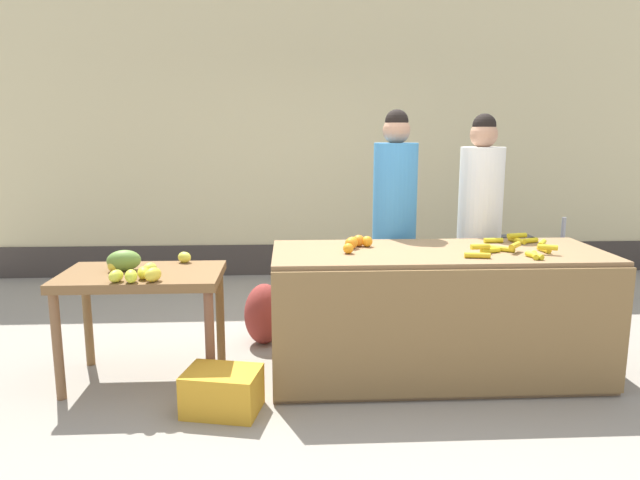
{
  "coord_description": "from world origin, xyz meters",
  "views": [
    {
      "loc": [
        -0.49,
        -3.78,
        1.67
      ],
      "look_at": [
        -0.29,
        0.15,
        0.93
      ],
      "focal_mm": 32.55,
      "sensor_mm": 36.0,
      "label": 1
    }
  ],
  "objects_px": {
    "vendor_woman_blue_shirt": "(394,227)",
    "parked_motorcycle": "(516,267)",
    "vendor_woman_white_shirt": "(479,229)",
    "produce_crate": "(222,391)",
    "produce_sack": "(264,314)"
  },
  "relations": [
    {
      "from": "vendor_woman_white_shirt",
      "to": "produce_crate",
      "type": "distance_m",
      "value": 2.35
    },
    {
      "from": "vendor_woman_blue_shirt",
      "to": "vendor_woman_white_shirt",
      "type": "bearing_deg",
      "value": -1.95
    },
    {
      "from": "parked_motorcycle",
      "to": "produce_crate",
      "type": "relative_size",
      "value": 3.64
    },
    {
      "from": "vendor_woman_white_shirt",
      "to": "produce_crate",
      "type": "relative_size",
      "value": 4.09
    },
    {
      "from": "parked_motorcycle",
      "to": "produce_crate",
      "type": "xyz_separation_m",
      "value": [
        -2.55,
        -1.95,
        -0.27
      ]
    },
    {
      "from": "vendor_woman_white_shirt",
      "to": "produce_crate",
      "type": "bearing_deg",
      "value": -148.98
    },
    {
      "from": "produce_crate",
      "to": "produce_sack",
      "type": "bearing_deg",
      "value": 79.89
    },
    {
      "from": "parked_motorcycle",
      "to": "vendor_woman_white_shirt",
      "type": "bearing_deg",
      "value": -128.82
    },
    {
      "from": "vendor_woman_blue_shirt",
      "to": "parked_motorcycle",
      "type": "relative_size",
      "value": 1.14
    },
    {
      "from": "vendor_woman_blue_shirt",
      "to": "parked_motorcycle",
      "type": "distance_m",
      "value": 1.62
    },
    {
      "from": "vendor_woman_white_shirt",
      "to": "parked_motorcycle",
      "type": "height_order",
      "value": "vendor_woman_white_shirt"
    },
    {
      "from": "vendor_woman_blue_shirt",
      "to": "vendor_woman_white_shirt",
      "type": "relative_size",
      "value": 1.02
    },
    {
      "from": "vendor_woman_white_shirt",
      "to": "produce_crate",
      "type": "height_order",
      "value": "vendor_woman_white_shirt"
    },
    {
      "from": "produce_crate",
      "to": "produce_sack",
      "type": "relative_size",
      "value": 0.91
    },
    {
      "from": "vendor_woman_blue_shirt",
      "to": "vendor_woman_white_shirt",
      "type": "height_order",
      "value": "vendor_woman_blue_shirt"
    }
  ]
}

